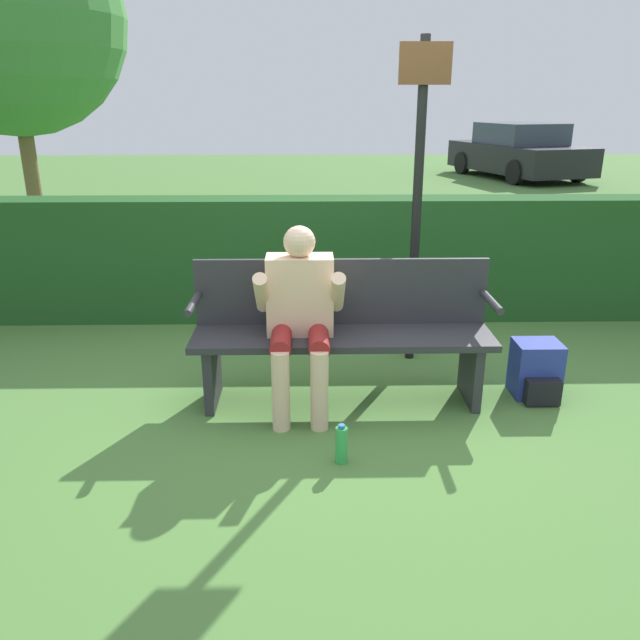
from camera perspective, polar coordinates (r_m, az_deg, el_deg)
ground_plane at (r=4.28m, az=2.00°, el=-7.37°), size 40.00×40.00×0.00m
hedge_back at (r=5.74m, az=1.12°, el=5.60°), size 12.00×0.40×1.11m
park_bench at (r=4.15m, az=2.02°, el=-0.86°), size 1.97×0.46×0.94m
person_seated at (r=3.96m, az=-1.85°, el=0.95°), size 0.56×0.58×1.19m
backpack at (r=4.53m, az=19.16°, el=-4.41°), size 0.31×0.34×0.38m
water_bottle at (r=3.56m, az=1.97°, el=-11.31°), size 0.07×0.07×0.24m
signpost at (r=4.66m, az=8.96°, el=11.97°), size 0.36×0.09×2.35m
parked_car at (r=17.47m, az=17.71°, el=14.41°), size 2.95×4.37×1.37m
tree at (r=9.91m, az=-26.65°, el=23.48°), size 3.01×3.01×4.46m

